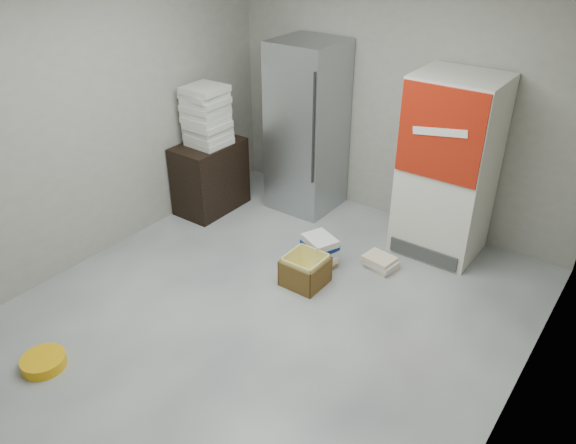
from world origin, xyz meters
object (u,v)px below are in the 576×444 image
(steel_fridge, at_px, (307,128))
(wood_shelf, at_px, (210,177))
(phonebook_stack_main, at_px, (319,251))
(cardboard_box, at_px, (305,272))
(coke_cooler, at_px, (448,168))

(steel_fridge, distance_m, wood_shelf, 1.23)
(phonebook_stack_main, bearing_deg, cardboard_box, -64.11)
(coke_cooler, bearing_deg, wood_shelf, -163.72)
(coke_cooler, relative_size, wood_shelf, 2.25)
(steel_fridge, height_order, coke_cooler, steel_fridge)
(wood_shelf, relative_size, cardboard_box, 2.17)
(coke_cooler, height_order, cardboard_box, coke_cooler)
(cardboard_box, bearing_deg, steel_fridge, 124.47)
(coke_cooler, height_order, wood_shelf, coke_cooler)
(steel_fridge, bearing_deg, phonebook_stack_main, -50.02)
(steel_fridge, distance_m, cardboard_box, 1.81)
(coke_cooler, distance_m, cardboard_box, 1.71)
(steel_fridge, xyz_separation_m, cardboard_box, (0.90, -1.33, -0.83))
(steel_fridge, height_order, phonebook_stack_main, steel_fridge)
(steel_fridge, relative_size, cardboard_box, 5.15)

